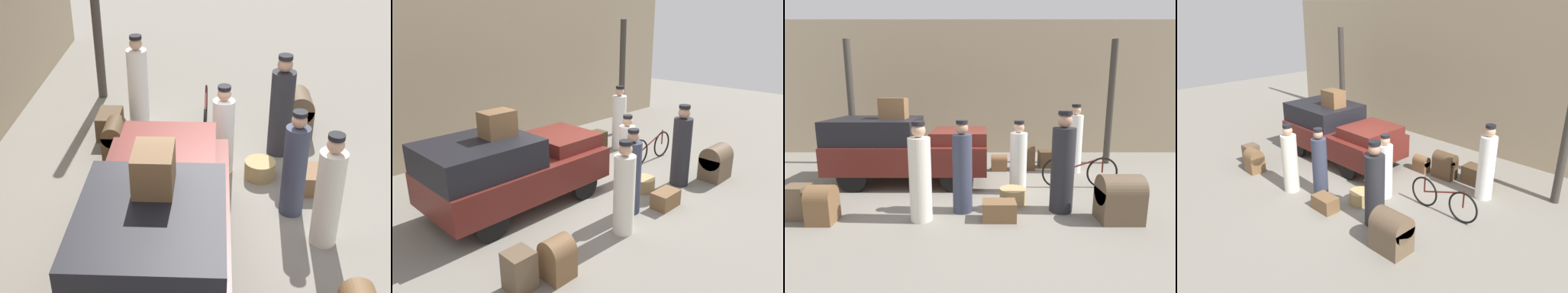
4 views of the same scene
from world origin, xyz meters
TOP-DOWN VIEW (x-y plane):
  - ground_plane at (0.00, 0.00)m, footprint 30.00×30.00m
  - station_building_facade at (0.00, 4.08)m, footprint 16.00×0.15m
  - canopy_pillar_left at (-3.60, 2.43)m, footprint 0.19×0.19m
  - canopy_pillar_right at (4.09, 2.43)m, footprint 0.19×0.19m
  - truck at (-1.60, 0.59)m, footprint 3.67×1.78m
  - bicycle at (2.52, 0.10)m, footprint 1.75×0.04m
  - wicker_basket at (0.88, -0.87)m, footprint 0.52×0.52m
  - porter_standing_middle at (1.74, -1.26)m, footprint 0.42×0.42m
  - porter_carrying_trunk at (2.78, 1.43)m, footprint 0.40×0.40m
  - porter_lifting_near_truck at (-0.80, -1.66)m, footprint 0.38×0.38m
  - conductor_in_dark_uniform at (1.06, -0.23)m, footprint 0.36×0.36m
  - porter_with_bicycle at (-0.10, -1.28)m, footprint 0.36×0.36m
  - trunk_umber_medium at (0.56, -1.67)m, footprint 0.58×0.37m
  - trunk_large_brown at (-3.01, -1.57)m, footprint 0.39×0.38m
  - suitcase_black_upright at (2.63, -1.70)m, footprint 0.70×0.54m
  - suitcase_tan_flat at (0.76, 1.56)m, footprint 0.43×0.29m
  - trunk_barrel_dark at (1.44, 1.70)m, footprint 0.60×0.37m
  - suitcase_small_leather at (2.28, 1.94)m, footprint 0.69×0.44m
  - trunk_wicker_pale at (-2.47, -1.77)m, footprint 0.43×0.42m
  - trunk_on_truck_roof at (-1.83, 0.59)m, footprint 0.61×0.45m

SIDE VIEW (x-z plane):
  - ground_plane at x=0.00m, z-range 0.00..0.00m
  - wicker_basket at x=0.88m, z-range 0.00..0.30m
  - trunk_umber_medium at x=0.56m, z-range 0.00..0.34m
  - suitcase_tan_flat at x=0.76m, z-range 0.00..0.46m
  - suitcase_small_leather at x=2.28m, z-range 0.00..0.48m
  - trunk_large_brown at x=-3.01m, z-range 0.00..0.59m
  - trunk_wicker_pale at x=-2.47m, z-range 0.00..0.67m
  - bicycle at x=2.52m, z-range -0.01..0.75m
  - trunk_barrel_dark at x=1.44m, z-range 0.02..0.73m
  - suitcase_black_upright at x=2.63m, z-range 0.00..0.83m
  - conductor_in_dark_uniform at x=1.06m, z-range -0.07..1.52m
  - porter_with_bicycle at x=-0.10m, z-range -0.07..1.65m
  - porter_lifting_near_truck at x=-0.80m, z-range -0.07..1.66m
  - porter_carrying_trunk at x=2.78m, z-range -0.08..1.77m
  - porter_standing_middle at x=1.74m, z-range -0.08..1.80m
  - truck at x=-1.60m, z-range 0.08..1.64m
  - trunk_on_truck_roof at x=-1.83m, z-range 1.56..2.05m
  - canopy_pillar_left at x=-3.60m, z-range 0.00..3.64m
  - canopy_pillar_right at x=4.09m, z-range 0.00..3.64m
  - station_building_facade at x=0.00m, z-range 0.00..4.50m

